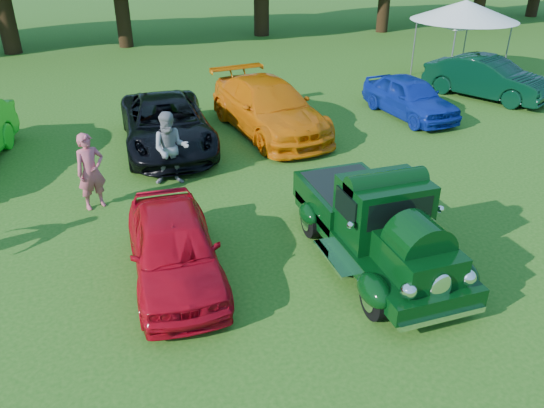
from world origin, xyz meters
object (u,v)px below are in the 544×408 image
object	(u,v)px
spectator_pink	(91,171)
canopy_tent	(465,11)
back_car_black	(167,124)
back_car_green	(487,78)
back_car_blue	(410,97)
spectator_grey	(171,149)
hero_pickup	(376,225)
back_car_orange	(269,107)
red_convertible	(174,247)

from	to	relation	value
spectator_pink	canopy_tent	size ratio (longest dim) A/B	0.42
back_car_black	back_car_green	xyz separation A→B (m)	(12.41, 1.31, 0.03)
back_car_blue	spectator_grey	xyz separation A→B (m)	(-8.67, -2.84, 0.27)
back_car_green	canopy_tent	xyz separation A→B (m)	(0.54, 2.65, 2.06)
canopy_tent	spectator_pink	bearing A→B (deg)	-154.52
hero_pickup	spectator_grey	distance (m)	5.78
hero_pickup	back_car_green	world-z (taller)	hero_pickup
hero_pickup	back_car_orange	xyz separation A→B (m)	(0.35, 7.70, 0.02)
hero_pickup	back_car_blue	world-z (taller)	hero_pickup
back_car_blue	spectator_pink	distance (m)	11.22
hero_pickup	back_car_green	xyz separation A→B (m)	(9.46, 8.67, -0.03)
hero_pickup	spectator_pink	xyz separation A→B (m)	(-5.16, 4.10, 0.12)
hero_pickup	spectator_grey	bearing A→B (deg)	123.54
hero_pickup	back_car_blue	size ratio (longest dim) A/B	1.17
spectator_grey	canopy_tent	size ratio (longest dim) A/B	0.43
red_convertible	spectator_pink	size ratio (longest dim) A/B	2.15
back_car_orange	back_car_green	xyz separation A→B (m)	(9.11, 0.97, -0.04)
hero_pickup	red_convertible	bearing A→B (deg)	170.42
back_car_black	back_car_green	distance (m)	12.48
back_car_orange	spectator_pink	distance (m)	6.59
spectator_grey	back_car_black	bearing A→B (deg)	94.80
hero_pickup	back_car_black	bearing A→B (deg)	111.80
back_car_orange	canopy_tent	world-z (taller)	canopy_tent
back_car_blue	spectator_pink	size ratio (longest dim) A/B	2.20
hero_pickup	spectator_pink	bearing A→B (deg)	141.55
red_convertible	canopy_tent	bearing A→B (deg)	39.61
red_convertible	back_car_blue	size ratio (longest dim) A/B	0.98
spectator_grey	back_car_blue	bearing A→B (deg)	28.63
hero_pickup	spectator_grey	size ratio (longest dim) A/B	2.47
back_car_orange	red_convertible	bearing A→B (deg)	-127.95
back_car_black	canopy_tent	world-z (taller)	canopy_tent
spectator_pink	canopy_tent	xyz separation A→B (m)	(15.17, 7.23, 1.91)
hero_pickup	back_car_green	distance (m)	12.84
back_car_green	spectator_pink	xyz separation A→B (m)	(-14.62, -4.58, 0.15)
red_convertible	canopy_tent	world-z (taller)	canopy_tent
back_car_black	spectator_grey	world-z (taller)	spectator_grey
back_car_blue	spectator_grey	size ratio (longest dim) A/B	2.12
back_car_orange	back_car_blue	xyz separation A→B (m)	(5.12, -0.04, -0.12)
back_car_orange	spectator_grey	world-z (taller)	spectator_grey
back_car_blue	back_car_orange	bearing A→B (deg)	174.32
back_car_blue	spectator_pink	world-z (taller)	spectator_pink
red_convertible	back_car_orange	size ratio (longest dim) A/B	0.70
hero_pickup	back_car_orange	bearing A→B (deg)	87.36
back_car_black	back_car_blue	bearing A→B (deg)	4.20
red_convertible	back_car_black	bearing A→B (deg)	84.46
red_convertible	spectator_grey	world-z (taller)	spectator_grey
back_car_black	spectator_pink	xyz separation A→B (m)	(-2.22, -3.26, 0.18)
spectator_pink	canopy_tent	bearing A→B (deg)	5.20
red_convertible	spectator_grey	bearing A→B (deg)	83.38
canopy_tent	red_convertible	bearing A→B (deg)	-142.33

